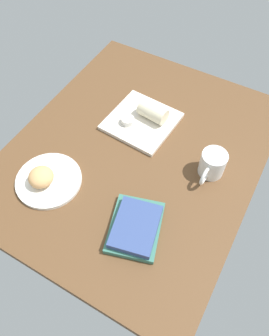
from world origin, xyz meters
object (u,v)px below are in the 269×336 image
book_stack (135,227)px  coffee_mug (212,164)px  breakfast_wrap (153,112)px  scone_pastry (41,177)px  square_plate (142,121)px  sauce_cup (128,120)px  round_plate (49,180)px

book_stack → coffee_mug: coffee_mug is taller
breakfast_wrap → scone_pastry: bearing=163.8°
square_plate → coffee_mug: coffee_mug is taller
square_plate → breakfast_wrap: bearing=-45.3°
sauce_cup → round_plate: bearing=163.4°
sauce_cup → coffee_mug: size_ratio=0.36×
round_plate → coffee_mug: (32.00, -48.40, 4.25)cm
square_plate → breakfast_wrap: breakfast_wrap is taller
sauce_cup → book_stack: bearing=-146.8°
coffee_mug → book_stack: bearing=159.5°
scone_pastry → book_stack: scone_pastry is taller
square_plate → scone_pastry: bearing=159.3°
sauce_cup → breakfast_wrap: size_ratio=0.45×
coffee_mug → scone_pastry: bearing=124.3°
book_stack → breakfast_wrap: bearing=21.3°
round_plate → breakfast_wrap: (44.26, -18.37, 4.18)cm
round_plate → scone_pastry: (-1.74, 1.06, 3.64)cm
sauce_cup → breakfast_wrap: (7.23, -7.32, 2.02)cm
round_plate → breakfast_wrap: breakfast_wrap is taller
square_plate → breakfast_wrap: (3.22, -3.25, 4.08)cm
round_plate → coffee_mug: size_ratio=1.64×
book_stack → coffee_mug: size_ratio=1.71×
book_stack → sauce_cup: bearing=33.2°
book_stack → coffee_mug: 35.41cm
round_plate → breakfast_wrap: size_ratio=2.05×
square_plate → book_stack: 47.02cm
breakfast_wrap → coffee_mug: bearing=-105.5°
scone_pastry → coffee_mug: (33.75, -49.45, 0.61)cm
breakfast_wrap → coffee_mug: size_ratio=0.80×
round_plate → coffee_mug: coffee_mug is taller
sauce_cup → coffee_mug: (-5.02, -37.35, 2.09)cm
scone_pastry → square_plate: size_ratio=0.35×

